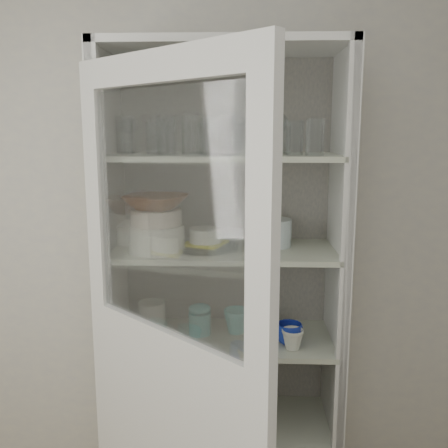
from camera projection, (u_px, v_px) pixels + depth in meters
The scene contains 37 objects.
wall_back at pixel (184, 228), 2.37m from camera, with size 3.60×0.02×2.60m, color beige.
pantry_cabinet at pixel (225, 313), 2.27m from camera, with size 1.00×0.45×2.10m.
cupboard_door at pixel (169, 393), 1.71m from camera, with size 0.69×0.63×2.00m.
tumbler_0 at pixel (155, 138), 1.97m from camera, with size 0.07×0.07×0.13m, color silver.
tumbler_1 at pixel (166, 135), 1.95m from camera, with size 0.08×0.08×0.15m, color silver.
tumbler_2 at pixel (209, 136), 1.90m from camera, with size 0.07×0.07×0.15m, color silver.
tumbler_3 at pixel (229, 135), 1.95m from camera, with size 0.08×0.08×0.16m, color silver.
tumbler_4 at pixel (233, 139), 1.92m from camera, with size 0.06×0.06×0.12m, color silver.
tumbler_5 at pixel (295, 138), 1.93m from camera, with size 0.07×0.07×0.13m, color silver.
tumbler_6 at pixel (315, 137), 1.89m from camera, with size 0.07×0.07×0.14m, color silver.
tumbler_7 at pixel (125, 135), 2.07m from camera, with size 0.08×0.08×0.16m, color silver.
tumbler_8 at pixel (159, 136), 2.04m from camera, with size 0.07×0.07×0.15m, color silver.
tumbler_9 at pixel (210, 137), 2.04m from camera, with size 0.07×0.07×0.14m, color silver.
tumbler_10 at pixel (235, 138), 2.07m from camera, with size 0.06×0.06×0.13m, color silver.
tumbler_11 at pixel (283, 138), 2.03m from camera, with size 0.06×0.06×0.13m, color silver.
goblet_0 at pixel (130, 133), 2.15m from camera, with size 0.07×0.07×0.17m, color silver, non-canonical shape.
goblet_1 at pixel (225, 133), 2.14m from camera, with size 0.08×0.08×0.17m, color silver, non-canonical shape.
goblet_2 at pixel (234, 131), 2.12m from camera, with size 0.08×0.08×0.19m, color silver, non-canonical shape.
goblet_3 at pixel (278, 131), 2.12m from camera, with size 0.08×0.08×0.19m, color silver, non-canonical shape.
plate_stack_front at pixel (157, 238), 2.07m from camera, with size 0.23×0.23×0.11m, color silver.
plate_stack_back at pixel (135, 232), 2.26m from camera, with size 0.20×0.20×0.08m, color silver.
cream_bowl at pixel (156, 217), 2.05m from camera, with size 0.21×0.21×0.06m, color beige.
terracotta_bowl at pixel (156, 202), 2.04m from camera, with size 0.25×0.25×0.06m, color #592A13.
glass_platter at pixel (206, 246), 2.13m from camera, with size 0.28×0.28×0.02m, color silver.
yellow_trivet at pixel (206, 243), 2.13m from camera, with size 0.15×0.15×0.01m, color yellow.
white_ramekin at pixel (205, 235), 2.12m from camera, with size 0.14×0.14×0.06m, color silver.
grey_bowl_stack at pixel (274, 233), 2.16m from camera, with size 0.15×0.15×0.12m, color silver.
mug_blue at pixel (289, 334), 2.12m from camera, with size 0.12×0.12×0.09m, color #1232A4.
mug_teal at pixel (237, 321), 2.24m from camera, with size 0.12×0.12×0.11m, color teal.
mug_white at pixel (293, 339), 2.07m from camera, with size 0.09×0.09×0.09m, color silver.
teal_jar at pixel (200, 321), 2.22m from camera, with size 0.10×0.10×0.12m.
measuring_cups at pixel (168, 340), 2.12m from camera, with size 0.09×0.09×0.04m, color silver.
white_canister at pixel (152, 317), 2.24m from camera, with size 0.12×0.12×0.14m, color silver.
cream_dish at pixel (169, 410), 2.28m from camera, with size 0.26×0.26×0.08m, color beige.
tin_box at pixel (233, 415), 2.25m from camera, with size 0.22×0.15×0.07m, color #8D8F9E.
tumbler_12 at pixel (254, 136), 1.98m from camera, with size 0.07×0.07×0.15m, color silver.
tumbler_13 at pixel (191, 135), 2.03m from camera, with size 0.08×0.08×0.16m, color silver.
Camera 1 is at (0.28, -0.81, 1.76)m, focal length 40.00 mm.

